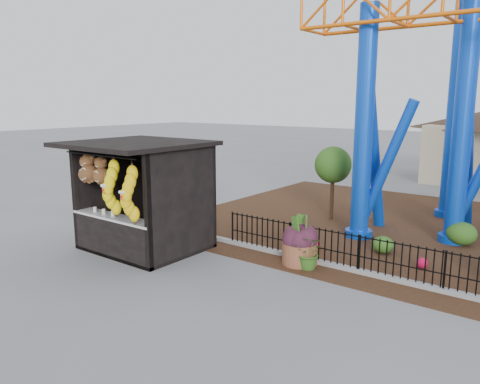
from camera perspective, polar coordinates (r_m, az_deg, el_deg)
The scene contains 8 objects.
ground at distance 11.25m, azimuth -5.68°, elevation -11.10°, with size 120.00×120.00×0.00m, color slate.
mulch_bed at distance 16.44m, azimuth 25.09°, elevation -4.89°, with size 18.00×12.00×0.02m, color #331E11.
curb at distance 11.79m, azimuth 19.68°, elevation -10.33°, with size 18.00×0.18×0.12m, color gray.
prize_booth at distance 13.48m, azimuth -12.54°, elevation -0.73°, with size 3.50×3.40×3.12m.
picket_fence at distance 11.43m, azimuth 24.16°, elevation -9.00°, with size 12.20×0.06×1.00m, color black, non-canonical shape.
terracotta_planter at distance 12.47m, azimuth 7.28°, elevation -7.42°, with size 0.93×0.93×0.59m, color brown.
planter_foliage at distance 12.29m, azimuth 7.35°, elevation -4.69°, with size 0.70×0.70×0.64m, color #361524.
potted_plant at distance 12.11m, azimuth 8.47°, elevation -7.25°, with size 0.81×0.70×0.90m, color #2D581A.
Camera 1 is at (7.16, -7.57, 4.24)m, focal length 35.00 mm.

